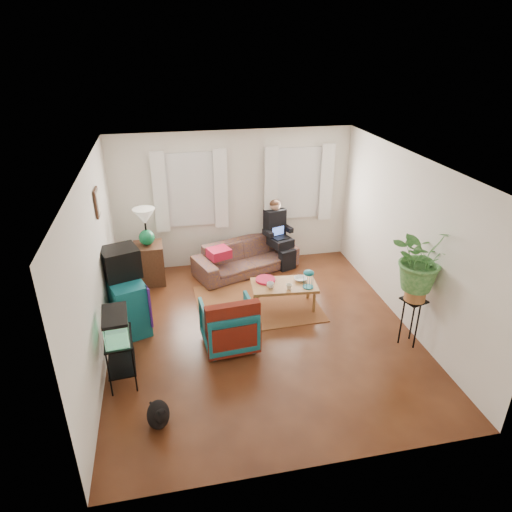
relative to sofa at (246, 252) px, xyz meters
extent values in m
cube|color=#4F2B14|center=(-0.14, -2.05, -0.39)|extent=(4.50, 5.00, 0.01)
cube|color=white|center=(-0.14, -2.05, 2.21)|extent=(4.50, 5.00, 0.01)
cube|color=silver|center=(-0.14, 0.45, 0.91)|extent=(4.50, 0.01, 2.60)
cube|color=silver|center=(-0.14, -4.55, 0.91)|extent=(4.50, 0.01, 2.60)
cube|color=silver|center=(-2.39, -2.05, 0.91)|extent=(0.01, 5.00, 2.60)
cube|color=silver|center=(2.11, -2.05, 0.91)|extent=(0.01, 5.00, 2.60)
cube|color=white|center=(-0.94, 0.43, 1.16)|extent=(1.08, 0.04, 1.38)
cube|color=white|center=(1.11, 0.43, 1.16)|extent=(1.08, 0.04, 1.38)
cube|color=white|center=(-0.94, 0.35, 1.16)|extent=(1.36, 0.06, 1.50)
cube|color=white|center=(1.11, 0.35, 1.16)|extent=(1.36, 0.06, 1.50)
cube|color=#3D2616|center=(-2.36, -1.20, 1.56)|extent=(0.04, 0.32, 0.40)
cube|color=brown|center=(-0.04, -1.24, -0.38)|extent=(2.04, 1.65, 0.01)
imported|color=brown|center=(0.00, 0.00, 0.00)|extent=(2.12, 1.40, 0.77)
cube|color=#3D2B17|center=(-1.79, -0.09, -0.01)|extent=(0.52, 0.52, 0.75)
cube|color=navy|center=(-2.13, -1.47, 0.03)|extent=(0.74, 1.03, 0.84)
cube|color=black|center=(-2.15, -1.37, 0.68)|extent=(0.64, 0.61, 0.45)
cube|color=black|center=(-2.14, -2.75, -0.05)|extent=(0.39, 0.63, 0.68)
cube|color=#7FD899|center=(-2.14, -2.75, 0.47)|extent=(0.35, 0.58, 0.36)
ellipsoid|color=black|center=(-1.70, -3.61, -0.21)|extent=(0.37, 0.46, 0.34)
imported|color=#135172|center=(-0.67, -2.27, -0.01)|extent=(0.79, 0.75, 0.75)
cube|color=#9E0A0A|center=(-0.65, -2.56, 0.15)|extent=(0.77, 0.24, 0.62)
cube|color=brown|center=(0.37, -1.43, -0.17)|extent=(1.11, 0.67, 0.44)
imported|color=white|center=(0.12, -1.51, 0.10)|extent=(0.13, 0.13, 0.09)
imported|color=beige|center=(0.40, -1.61, 0.10)|extent=(0.10, 0.10, 0.09)
imported|color=white|center=(0.67, -1.36, 0.08)|extent=(0.23, 0.23, 0.05)
cylinder|color=#B21414|center=(0.09, -1.26, 0.07)|extent=(0.36, 0.36, 0.04)
cube|color=black|center=(1.90, -2.76, -0.01)|extent=(0.39, 0.39, 0.74)
imported|color=#599947|center=(1.90, -2.76, 0.87)|extent=(1.02, 0.94, 0.94)
camera|label=1|loc=(-1.39, -7.72, 3.69)|focal=32.00mm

